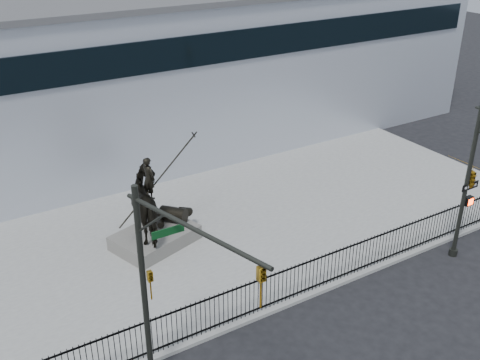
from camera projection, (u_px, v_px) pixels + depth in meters
ground at (329, 312)px, 20.81m from camera, size 120.00×120.00×0.00m
plaza at (233, 228)px, 26.15m from camera, size 30.00×12.00×0.15m
building at (124, 72)px, 34.20m from camera, size 44.00×14.00×9.00m
picket_fence at (310, 275)px, 21.37m from camera, size 22.10×0.10×1.50m
statue_plinth at (155, 238)px, 24.62m from camera, size 3.99×3.29×0.64m
equestrian_statue at (154, 204)px, 23.93m from camera, size 4.22×3.29×3.74m
traffic_signal_left at (163, 291)px, 15.41m from camera, size 1.52×4.84×7.00m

